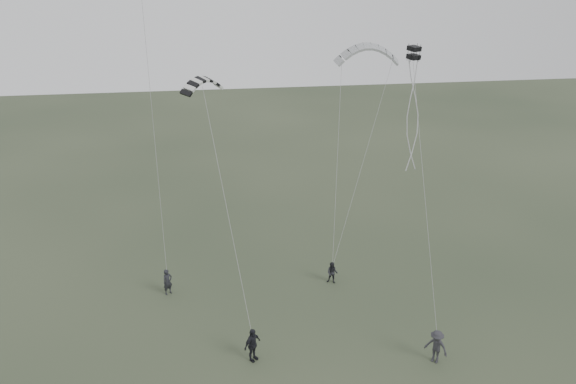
{
  "coord_description": "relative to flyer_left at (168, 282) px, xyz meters",
  "views": [
    {
      "loc": [
        -3.54,
        -25.38,
        20.02
      ],
      "look_at": [
        1.07,
        5.39,
        7.24
      ],
      "focal_mm": 35.0,
      "sensor_mm": 36.0,
      "label": 1
    }
  ],
  "objects": [
    {
      "name": "kite_pale_large",
      "position": [
        14.23,
        5.72,
        13.81
      ],
      "size": [
        4.49,
        1.7,
        1.98
      ],
      "primitive_type": null,
      "rotation": [
        0.28,
        0.0,
        -0.06
      ],
      "color": "#979A9C",
      "rests_on": "flyer_right"
    },
    {
      "name": "flyer_far",
      "position": [
        14.54,
        -8.98,
        0.1
      ],
      "size": [
        1.41,
        1.4,
        1.96
      ],
      "primitive_type": "imported",
      "rotation": [
        0.0,
        0.0,
        -0.78
      ],
      "color": "#29292D",
      "rests_on": "ground"
    },
    {
      "name": "ground",
      "position": [
        6.6,
        -6.73,
        -0.88
      ],
      "size": [
        140.0,
        140.0,
        0.0
      ],
      "primitive_type": "plane",
      "color": "#2C3625",
      "rests_on": "ground"
    },
    {
      "name": "kite_striped",
      "position": [
        2.95,
        -0.52,
        13.1
      ],
      "size": [
        2.64,
        2.56,
        1.24
      ],
      "primitive_type": null,
      "rotation": [
        0.24,
        0.0,
        0.75
      ],
      "color": "black",
      "rests_on": "flyer_center"
    },
    {
      "name": "flyer_right",
      "position": [
        10.82,
        -0.28,
        -0.12
      ],
      "size": [
        0.92,
        0.84,
        1.53
      ],
      "primitive_type": "imported",
      "rotation": [
        0.0,
        0.0,
        -0.44
      ],
      "color": "black",
      "rests_on": "ground"
    },
    {
      "name": "flyer_left",
      "position": [
        0.0,
        0.0,
        0.0
      ],
      "size": [
        0.77,
        0.71,
        1.76
      ],
      "primitive_type": "imported",
      "rotation": [
        0.0,
        0.0,
        0.6
      ],
      "color": "black",
      "rests_on": "ground"
    },
    {
      "name": "kite_box",
      "position": [
        14.25,
        -2.88,
        14.65
      ],
      "size": [
        0.79,
        0.82,
        0.74
      ],
      "primitive_type": null,
      "rotation": [
        0.11,
        0.0,
        0.46
      ],
      "color": "black",
      "rests_on": "flyer_far"
    },
    {
      "name": "flyer_center",
      "position": [
        4.83,
        -7.38,
        0.11
      ],
      "size": [
        1.19,
        1.12,
        1.97
      ],
      "primitive_type": "imported",
      "rotation": [
        0.0,
        0.0,
        0.72
      ],
      "color": "black",
      "rests_on": "ground"
    }
  ]
}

